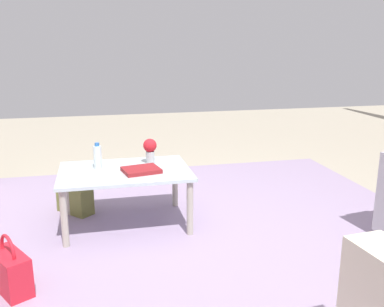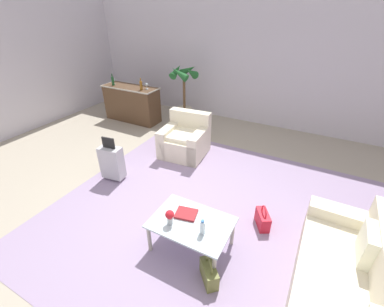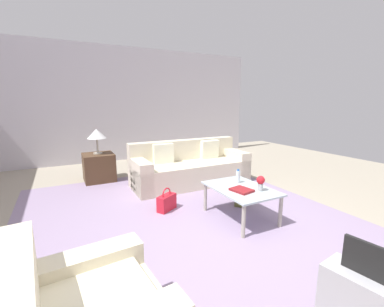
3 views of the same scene
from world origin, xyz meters
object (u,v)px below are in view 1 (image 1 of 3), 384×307
(handbag_red, at_px, (10,271))
(flower_vase, at_px, (150,149))
(coffee_table, at_px, (125,177))
(handbag_olive, at_px, (75,199))
(water_bottle, at_px, (98,157))
(coffee_table_book, at_px, (141,170))

(handbag_red, bearing_deg, flower_vase, -134.48)
(coffee_table, relative_size, flower_vase, 4.90)
(coffee_table, xyz_separation_m, handbag_olive, (0.41, -0.33, -0.27))
(handbag_olive, bearing_deg, water_bottle, 131.79)
(coffee_table, distance_m, handbag_olive, 0.59)
(handbag_red, relative_size, handbag_olive, 1.00)
(coffee_table_book, distance_m, handbag_red, 1.18)
(coffee_table_book, distance_m, flower_vase, 0.27)
(water_bottle, bearing_deg, coffee_table, 153.43)
(coffee_table, bearing_deg, flower_vase, -145.71)
(water_bottle, relative_size, coffee_table_book, 0.76)
(handbag_red, bearing_deg, water_bottle, -120.01)
(flower_vase, xyz_separation_m, handbag_red, (0.95, 0.97, -0.45))
(coffee_table_book, bearing_deg, flower_vase, -125.31)
(handbag_red, bearing_deg, coffee_table_book, -139.05)
(coffee_table, relative_size, handbag_olive, 2.81)
(coffee_table, distance_m, coffee_table_book, 0.16)
(water_bottle, xyz_separation_m, flower_vase, (-0.42, -0.05, 0.03))
(water_bottle, xyz_separation_m, handbag_red, (0.53, 0.92, -0.42))
(water_bottle, relative_size, flower_vase, 1.00)
(handbag_olive, bearing_deg, coffee_table_book, 141.99)
(water_bottle, relative_size, handbag_olive, 0.57)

